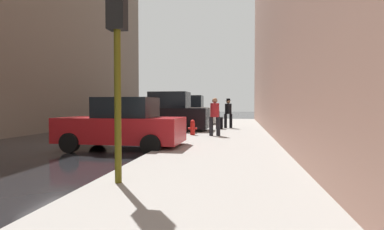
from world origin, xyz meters
name	(u,v)px	position (x,y,z in m)	size (l,w,h in m)	color
ground_plane	(63,145)	(0.00, 0.00, 0.00)	(120.00, 120.00, 0.00)	black
sidewalk	(222,147)	(6.00, 0.00, 0.07)	(4.00, 40.00, 0.15)	gray
parked_red_hatchback	(122,125)	(2.65, -0.67, 0.85)	(4.24, 2.13, 1.79)	#B2191E
parked_black_suv	(167,114)	(2.65, 5.64, 1.03)	(4.62, 2.10, 2.25)	black
parked_white_van	(187,112)	(2.65, 11.73, 1.03)	(4.60, 2.06, 2.25)	silver
fire_hydrant	(193,127)	(4.45, 3.29, 0.50)	(0.42, 0.22, 0.70)	red
traffic_light	(117,35)	(4.50, -5.37, 2.76)	(0.32, 0.32, 3.60)	#514C0F
pedestrian_with_fedora	(228,112)	(5.91, 7.72, 1.14)	(0.52, 0.47, 1.78)	black
pedestrian_in_red_jacket	(215,115)	(5.50, 3.01, 1.10)	(0.50, 0.41, 1.71)	black
rolling_suitcase	(220,123)	(5.44, 7.05, 0.49)	(0.38, 0.57, 1.04)	black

